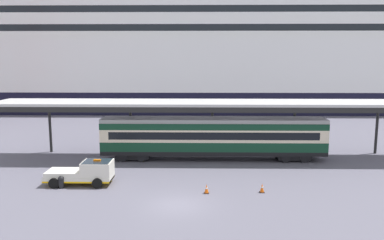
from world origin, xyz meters
name	(u,v)px	position (x,y,z in m)	size (l,w,h in m)	color
ground_plane	(177,205)	(0.00, 0.00, 0.00)	(400.00, 400.00, 0.00)	#5A5866
cruise_ship	(188,40)	(-0.87, 54.47, 13.46)	(142.16, 24.58, 39.01)	black
platform_canopy	(213,104)	(2.85, 12.67, 5.44)	(42.73, 5.38, 5.69)	#BDBDBD
train_carriage	(213,136)	(2.85, 12.25, 2.31)	(21.64, 2.81, 4.11)	black
service_truck	(86,172)	(-7.44, 4.36, 0.99)	(5.21, 2.27, 2.02)	silver
traffic_cone_near	(207,189)	(2.04, 2.41, 0.34)	(0.36, 0.36, 0.69)	black
traffic_cone_mid	(262,188)	(6.16, 2.67, 0.35)	(0.36, 0.36, 0.70)	black
quay_bollard	(61,182)	(-9.07, 3.39, 0.52)	(0.48, 0.48, 0.96)	black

